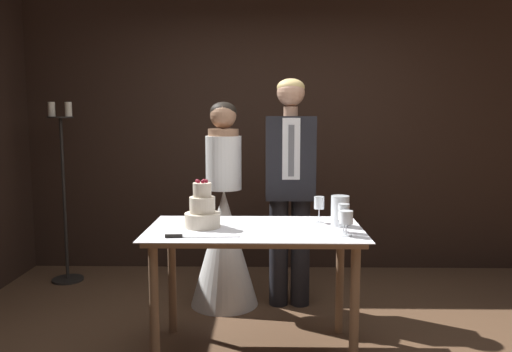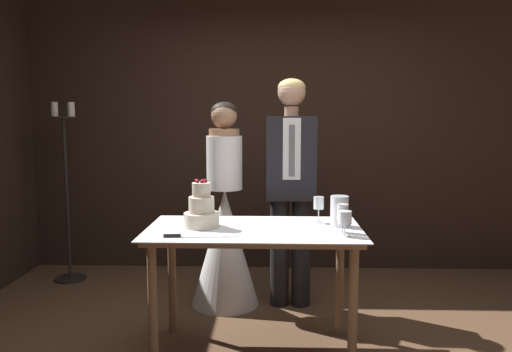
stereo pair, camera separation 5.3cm
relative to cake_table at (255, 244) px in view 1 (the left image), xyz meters
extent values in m
cube|color=black|center=(0.12, 1.85, 0.63)|extent=(4.99, 0.12, 2.67)
cylinder|color=#8E6B4C|center=(-0.58, -0.28, -0.32)|extent=(0.06, 0.06, 0.77)
cylinder|color=#8E6B4C|center=(0.58, -0.28, -0.32)|extent=(0.06, 0.06, 0.77)
cylinder|color=#8E6B4C|center=(-0.58, 0.28, -0.32)|extent=(0.06, 0.06, 0.77)
cylinder|color=#8E6B4C|center=(0.58, 0.28, -0.32)|extent=(0.06, 0.06, 0.77)
cube|color=#8E6B4C|center=(0.00, 0.00, 0.08)|extent=(1.29, 0.69, 0.03)
cube|color=white|center=(0.00, 0.00, 0.10)|extent=(1.35, 0.75, 0.01)
cylinder|color=beige|center=(-0.33, 0.02, 0.15)|extent=(0.23, 0.23, 0.09)
cylinder|color=beige|center=(-0.33, 0.02, 0.25)|extent=(0.16, 0.16, 0.10)
cylinder|color=beige|center=(-0.33, 0.02, 0.34)|extent=(0.12, 0.12, 0.09)
sphere|color=maroon|center=(-0.31, 0.03, 0.40)|extent=(0.02, 0.02, 0.02)
sphere|color=maroon|center=(-0.32, 0.04, 0.40)|extent=(0.02, 0.02, 0.02)
sphere|color=maroon|center=(-0.37, 0.04, 0.40)|extent=(0.02, 0.02, 0.02)
sphere|color=maroon|center=(-0.35, 0.01, 0.40)|extent=(0.02, 0.02, 0.02)
sphere|color=maroon|center=(-0.33, 0.00, 0.40)|extent=(0.02, 0.02, 0.02)
cube|color=silver|center=(-0.25, -0.24, 0.11)|extent=(0.34, 0.04, 0.00)
cylinder|color=black|center=(-0.47, -0.26, 0.11)|extent=(0.10, 0.03, 0.02)
cylinder|color=silver|center=(0.42, 0.17, 0.11)|extent=(0.06, 0.06, 0.00)
cylinder|color=silver|center=(0.42, 0.17, 0.15)|extent=(0.01, 0.01, 0.09)
cylinder|color=silver|center=(0.42, 0.17, 0.24)|extent=(0.07, 0.07, 0.08)
cylinder|color=maroon|center=(0.42, 0.17, 0.21)|extent=(0.05, 0.05, 0.03)
cylinder|color=silver|center=(0.54, -0.10, 0.11)|extent=(0.07, 0.07, 0.00)
cylinder|color=silver|center=(0.54, -0.10, 0.14)|extent=(0.01, 0.01, 0.07)
cylinder|color=silver|center=(0.54, -0.10, 0.23)|extent=(0.07, 0.07, 0.10)
cylinder|color=maroon|center=(0.54, -0.10, 0.19)|extent=(0.06, 0.06, 0.03)
cylinder|color=silver|center=(0.54, -0.19, 0.11)|extent=(0.08, 0.08, 0.00)
cylinder|color=silver|center=(0.54, -0.19, 0.14)|extent=(0.01, 0.01, 0.07)
cylinder|color=silver|center=(0.54, -0.19, 0.21)|extent=(0.08, 0.08, 0.08)
cylinder|color=silver|center=(0.54, 0.08, 0.20)|extent=(0.12, 0.12, 0.19)
cylinder|color=silver|center=(0.54, 0.08, 0.15)|extent=(0.05, 0.05, 0.09)
sphere|color=#F9CC4C|center=(0.54, 0.08, 0.20)|extent=(0.02, 0.02, 0.02)
cone|color=white|center=(-0.26, 0.80, -0.24)|extent=(0.54, 0.54, 0.94)
cylinder|color=white|center=(-0.26, 0.80, 0.44)|extent=(0.28, 0.28, 0.42)
cylinder|color=#A37556|center=(-0.26, 0.80, 0.68)|extent=(0.24, 0.24, 0.05)
sphere|color=#A37556|center=(-0.26, 0.80, 0.81)|extent=(0.20, 0.20, 0.20)
ellipsoid|color=black|center=(-0.26, 0.82, 0.84)|extent=(0.21, 0.21, 0.15)
cylinder|color=black|center=(0.17, 0.80, -0.27)|extent=(0.15, 0.15, 0.86)
cylinder|color=black|center=(0.35, 0.80, -0.27)|extent=(0.15, 0.15, 0.86)
cube|color=black|center=(0.26, 0.80, 0.48)|extent=(0.38, 0.24, 0.65)
cube|color=white|center=(0.26, 0.68, 0.56)|extent=(0.13, 0.01, 0.46)
cube|color=slate|center=(0.26, 0.67, 0.54)|extent=(0.04, 0.01, 0.39)
cylinder|color=tan|center=(0.26, 0.80, 0.84)|extent=(0.11, 0.11, 0.07)
sphere|color=tan|center=(0.26, 0.80, 0.98)|extent=(0.21, 0.21, 0.21)
ellipsoid|color=#D6B770|center=(0.26, 0.81, 1.02)|extent=(0.21, 0.21, 0.14)
cylinder|color=black|center=(-1.75, 1.35, -0.70)|extent=(0.28, 0.28, 0.02)
cylinder|color=black|center=(-1.75, 1.35, 0.05)|extent=(0.03, 0.03, 1.47)
cylinder|color=black|center=(-1.75, 1.35, 0.79)|extent=(0.22, 0.22, 0.01)
cylinder|color=silver|center=(-1.83, 1.35, 0.86)|extent=(0.06, 0.06, 0.13)
cylinder|color=silver|center=(-1.68, 1.35, 0.86)|extent=(0.06, 0.06, 0.13)
camera|label=1|loc=(0.06, -3.07, 0.80)|focal=35.00mm
camera|label=2|loc=(0.11, -3.07, 0.80)|focal=35.00mm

